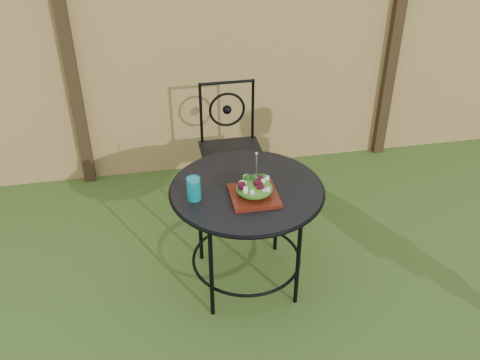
{
  "coord_description": "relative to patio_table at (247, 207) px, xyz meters",
  "views": [
    {
      "loc": [
        -0.77,
        -1.87,
        2.47
      ],
      "look_at": [
        -0.27,
        0.75,
        0.75
      ],
      "focal_mm": 40.0,
      "sensor_mm": 36.0,
      "label": 1
    }
  ],
  "objects": [
    {
      "name": "salad",
      "position": [
        0.02,
        -0.11,
        0.2
      ],
      "size": [
        0.21,
        0.21,
        0.08
      ],
      "primitive_type": "ellipsoid",
      "color": "#235614",
      "rests_on": "salad_plate"
    },
    {
      "name": "ground",
      "position": [
        0.24,
        -0.7,
        -0.59
      ],
      "size": [
        60.0,
        60.0,
        0.0
      ],
      "primitive_type": "plane",
      "color": "#2A4C18",
      "rests_on": "ground"
    },
    {
      "name": "patio_chair",
      "position": [
        0.07,
        0.93,
        -0.08
      ],
      "size": [
        0.46,
        0.46,
        0.95
      ],
      "color": "black",
      "rests_on": "ground"
    },
    {
      "name": "drinking_glass",
      "position": [
        -0.32,
        -0.06,
        0.21
      ],
      "size": [
        0.08,
        0.08,
        0.14
      ],
      "primitive_type": "cylinder",
      "color": "#0D8D9C",
      "rests_on": "patio_table"
    },
    {
      "name": "fork",
      "position": [
        0.03,
        -0.11,
        0.33
      ],
      "size": [
        0.01,
        0.01,
        0.18
      ],
      "primitive_type": "cylinder",
      "color": "silver",
      "rests_on": "salad"
    },
    {
      "name": "salad_plate",
      "position": [
        0.02,
        -0.11,
        0.15
      ],
      "size": [
        0.27,
        0.27,
        0.02
      ],
      "primitive_type": "cube",
      "color": "#401109",
      "rests_on": "patio_table"
    },
    {
      "name": "fence",
      "position": [
        0.24,
        1.5,
        0.36
      ],
      "size": [
        8.0,
        0.12,
        1.9
      ],
      "color": "tan",
      "rests_on": "ground"
    },
    {
      "name": "patio_table",
      "position": [
        0.0,
        0.0,
        0.0
      ],
      "size": [
        0.92,
        0.92,
        0.72
      ],
      "color": "black",
      "rests_on": "ground"
    }
  ]
}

